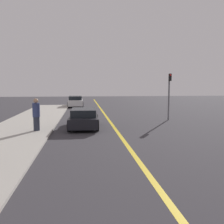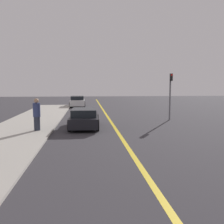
% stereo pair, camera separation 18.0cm
% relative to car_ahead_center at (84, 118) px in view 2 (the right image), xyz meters
% --- Properties ---
extents(road_center_line, '(0.20, 60.00, 0.01)m').
position_rel_car_ahead_center_xyz_m(road_center_line, '(1.93, -0.10, -0.60)').
color(road_center_line, gold).
rests_on(road_center_line, ground_plane).
extents(sidewalk_left, '(3.95, 35.18, 0.10)m').
position_rel_car_ahead_center_xyz_m(sidewalk_left, '(-3.79, -0.51, -0.55)').
color(sidewalk_left, '#ADA89E').
rests_on(sidewalk_left, ground_plane).
extents(car_ahead_center, '(1.94, 4.10, 1.23)m').
position_rel_car_ahead_center_xyz_m(car_ahead_center, '(0.00, 0.00, 0.00)').
color(car_ahead_center, black).
rests_on(car_ahead_center, ground_plane).
extents(car_far_distant, '(1.94, 4.26, 1.31)m').
position_rel_car_ahead_center_xyz_m(car_far_distant, '(-0.98, 15.53, 0.03)').
color(car_far_distant, silver).
rests_on(car_far_distant, ground_plane).
extents(pedestrian_far_standing, '(0.41, 0.41, 1.85)m').
position_rel_car_ahead_center_xyz_m(pedestrian_far_standing, '(-2.71, -1.18, 0.42)').
color(pedestrian_far_standing, '#282D3D').
rests_on(pedestrian_far_standing, sidewalk_left).
extents(traffic_light, '(0.18, 0.40, 3.56)m').
position_rel_car_ahead_center_xyz_m(traffic_light, '(6.54, 2.75, 1.61)').
color(traffic_light, slate).
rests_on(traffic_light, ground_plane).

